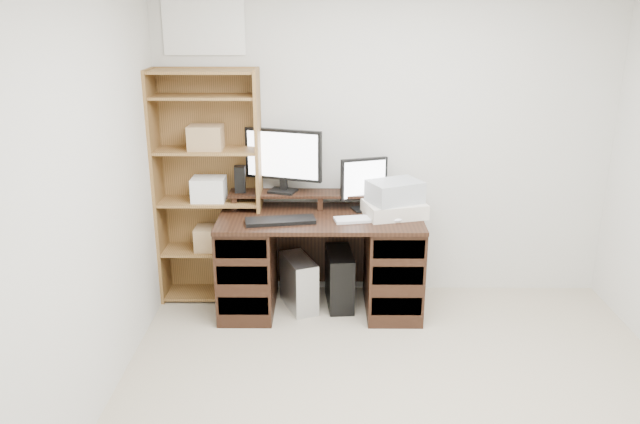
{
  "coord_description": "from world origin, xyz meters",
  "views": [
    {
      "loc": [
        -0.48,
        -2.72,
        2.23
      ],
      "look_at": [
        -0.5,
        1.43,
        0.85
      ],
      "focal_mm": 35.0,
      "sensor_mm": 36.0,
      "label": 1
    }
  ],
  "objects_px": {
    "tower_silver": "(299,283)",
    "bookshelf": "(209,186)",
    "printer": "(394,209)",
    "tower_black": "(339,278)",
    "monitor_wide": "(283,157)",
    "desk": "(320,261)",
    "monitor_small": "(364,182)"
  },
  "relations": [
    {
      "from": "bookshelf",
      "to": "tower_black",
      "type": "bearing_deg",
      "value": -8.75
    },
    {
      "from": "desk",
      "to": "printer",
      "type": "xyz_separation_m",
      "value": [
        0.55,
        0.01,
        0.41
      ]
    },
    {
      "from": "printer",
      "to": "tower_black",
      "type": "bearing_deg",
      "value": 158.26
    },
    {
      "from": "desk",
      "to": "bookshelf",
      "type": "xyz_separation_m",
      "value": [
        -0.85,
        0.21,
        0.53
      ]
    },
    {
      "from": "desk",
      "to": "tower_silver",
      "type": "height_order",
      "value": "desk"
    },
    {
      "from": "monitor_small",
      "to": "printer",
      "type": "bearing_deg",
      "value": -52.26
    },
    {
      "from": "tower_silver",
      "to": "tower_black",
      "type": "height_order",
      "value": "tower_black"
    },
    {
      "from": "monitor_wide",
      "to": "bookshelf",
      "type": "relative_size",
      "value": 0.33
    },
    {
      "from": "tower_silver",
      "to": "bookshelf",
      "type": "bearing_deg",
      "value": 141.77
    },
    {
      "from": "monitor_small",
      "to": "bookshelf",
      "type": "height_order",
      "value": "bookshelf"
    },
    {
      "from": "desk",
      "to": "monitor_small",
      "type": "bearing_deg",
      "value": 25.36
    },
    {
      "from": "monitor_wide",
      "to": "printer",
      "type": "bearing_deg",
      "value": 2.91
    },
    {
      "from": "printer",
      "to": "bookshelf",
      "type": "bearing_deg",
      "value": 157.3
    },
    {
      "from": "bookshelf",
      "to": "monitor_wide",
      "type": "bearing_deg",
      "value": 1.8
    },
    {
      "from": "monitor_small",
      "to": "printer",
      "type": "xyz_separation_m",
      "value": [
        0.22,
        -0.15,
        -0.16
      ]
    },
    {
      "from": "tower_silver",
      "to": "bookshelf",
      "type": "relative_size",
      "value": 0.22
    },
    {
      "from": "desk",
      "to": "tower_silver",
      "type": "distance_m",
      "value": 0.25
    },
    {
      "from": "bookshelf",
      "to": "tower_silver",
      "type": "bearing_deg",
      "value": -16.59
    },
    {
      "from": "desk",
      "to": "printer",
      "type": "bearing_deg",
      "value": 0.77
    },
    {
      "from": "monitor_wide",
      "to": "tower_silver",
      "type": "height_order",
      "value": "monitor_wide"
    },
    {
      "from": "desk",
      "to": "tower_silver",
      "type": "relative_size",
      "value": 3.71
    },
    {
      "from": "monitor_wide",
      "to": "tower_black",
      "type": "bearing_deg",
      "value": -3.71
    },
    {
      "from": "printer",
      "to": "bookshelf",
      "type": "distance_m",
      "value": 1.42
    },
    {
      "from": "monitor_wide",
      "to": "tower_black",
      "type": "distance_m",
      "value": 1.03
    },
    {
      "from": "monitor_small",
      "to": "tower_black",
      "type": "bearing_deg",
      "value": -169.51
    },
    {
      "from": "printer",
      "to": "tower_black",
      "type": "distance_m",
      "value": 0.71
    },
    {
      "from": "monitor_small",
      "to": "tower_silver",
      "type": "distance_m",
      "value": 0.92
    },
    {
      "from": "printer",
      "to": "tower_silver",
      "type": "height_order",
      "value": "printer"
    },
    {
      "from": "tower_silver",
      "to": "tower_black",
      "type": "relative_size",
      "value": 0.9
    },
    {
      "from": "monitor_wide",
      "to": "tower_silver",
      "type": "xyz_separation_m",
      "value": [
        0.12,
        -0.22,
        -0.94
      ]
    },
    {
      "from": "desk",
      "to": "tower_silver",
      "type": "xyz_separation_m",
      "value": [
        -0.16,
        0.01,
        -0.19
      ]
    },
    {
      "from": "printer",
      "to": "tower_black",
      "type": "height_order",
      "value": "printer"
    }
  ]
}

